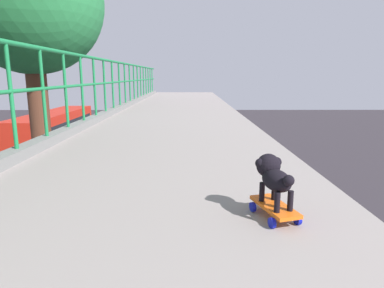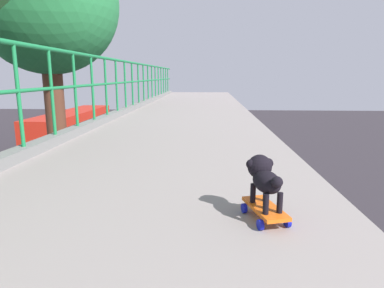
{
  "view_description": "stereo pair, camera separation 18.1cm",
  "coord_description": "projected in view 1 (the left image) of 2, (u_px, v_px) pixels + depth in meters",
  "views": [
    {
      "loc": [
        1.66,
        0.35,
        6.03
      ],
      "look_at": [
        1.67,
        3.58,
        5.37
      ],
      "focal_mm": 31.22,
      "sensor_mm": 36.0,
      "label": 1
    },
    {
      "loc": [
        1.84,
        0.36,
        6.03
      ],
      "look_at": [
        1.67,
        3.58,
        5.37
      ],
      "focal_mm": 31.22,
      "sensor_mm": 36.0,
      "label": 2
    }
  ],
  "objects": [
    {
      "name": "toy_skateboard",
      "position": [
        274.0,
        208.0,
        2.16
      ],
      "size": [
        0.28,
        0.43,
        0.09
      ],
      "color": "orange",
      "rests_on": "overpass_deck"
    },
    {
      "name": "city_bus",
      "position": [
        54.0,
        131.0,
        25.66
      ],
      "size": [
        2.6,
        11.6,
        3.27
      ],
      "color": "red",
      "rests_on": "ground"
    },
    {
      "name": "small_dog",
      "position": [
        273.0,
        175.0,
        2.14
      ],
      "size": [
        0.23,
        0.38,
        0.32
      ],
      "color": "black",
      "rests_on": "toy_skateboard"
    },
    {
      "name": "roadside_tree_far",
      "position": [
        30.0,
        6.0,
        9.14
      ],
      "size": [
        4.01,
        4.01,
        10.04
      ],
      "color": "brown",
      "rests_on": "ground"
    }
  ]
}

